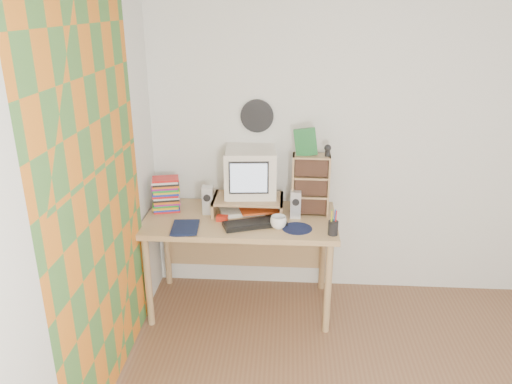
# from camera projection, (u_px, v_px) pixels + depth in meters

# --- Properties ---
(back_wall) EXTENTS (3.50, 0.00, 3.50)m
(back_wall) POSITION_uv_depth(u_px,v_px,m) (380.00, 141.00, 3.76)
(back_wall) COLOR silver
(back_wall) RESTS_ON floor
(left_wall) EXTENTS (0.00, 3.50, 3.50)m
(left_wall) POSITION_uv_depth(u_px,v_px,m) (50.00, 235.00, 2.24)
(left_wall) COLOR silver
(left_wall) RESTS_ON floor
(curtain) EXTENTS (0.00, 2.20, 2.20)m
(curtain) POSITION_uv_depth(u_px,v_px,m) (100.00, 213.00, 2.72)
(curtain) COLOR orange
(curtain) RESTS_ON left_wall
(wall_disc) EXTENTS (0.25, 0.02, 0.25)m
(wall_disc) POSITION_uv_depth(u_px,v_px,m) (257.00, 116.00, 3.74)
(wall_disc) COLOR black
(wall_disc) RESTS_ON back_wall
(desk) EXTENTS (1.40, 0.70, 0.75)m
(desk) POSITION_uv_depth(u_px,v_px,m) (241.00, 230.00, 3.77)
(desk) COLOR tan
(desk) RESTS_ON floor
(monitor_riser) EXTENTS (0.52, 0.30, 0.12)m
(monitor_riser) POSITION_uv_depth(u_px,v_px,m) (248.00, 201.00, 3.72)
(monitor_riser) COLOR tan
(monitor_riser) RESTS_ON desk
(crt_monitor) EXTENTS (0.40, 0.40, 0.35)m
(crt_monitor) POSITION_uv_depth(u_px,v_px,m) (250.00, 173.00, 3.69)
(crt_monitor) COLOR silver
(crt_monitor) RESTS_ON monitor_riser
(speaker_left) EXTENTS (0.08, 0.08, 0.21)m
(speaker_left) POSITION_uv_depth(u_px,v_px,m) (208.00, 200.00, 3.70)
(speaker_left) COLOR silver
(speaker_left) RESTS_ON desk
(speaker_right) EXTENTS (0.08, 0.08, 0.20)m
(speaker_right) POSITION_uv_depth(u_px,v_px,m) (296.00, 204.00, 3.63)
(speaker_right) COLOR silver
(speaker_right) RESTS_ON desk
(keyboard) EXTENTS (0.46, 0.29, 0.03)m
(keyboard) POSITION_uv_depth(u_px,v_px,m) (255.00, 224.00, 3.52)
(keyboard) COLOR black
(keyboard) RESTS_ON desk
(dvd_stack) EXTENTS (0.22, 0.18, 0.27)m
(dvd_stack) POSITION_uv_depth(u_px,v_px,m) (166.00, 193.00, 3.74)
(dvd_stack) COLOR brown
(dvd_stack) RESTS_ON desk
(cd_rack) EXTENTS (0.27, 0.15, 0.45)m
(cd_rack) POSITION_uv_depth(u_px,v_px,m) (311.00, 185.00, 3.65)
(cd_rack) COLOR tan
(cd_rack) RESTS_ON desk
(mug) EXTENTS (0.14, 0.14, 0.09)m
(mug) POSITION_uv_depth(u_px,v_px,m) (278.00, 222.00, 3.47)
(mug) COLOR white
(mug) RESTS_ON desk
(diary) EXTENTS (0.24, 0.19, 0.04)m
(diary) POSITION_uv_depth(u_px,v_px,m) (172.00, 226.00, 3.46)
(diary) COLOR #0F183A
(diary) RESTS_ON desk
(mousepad) EXTENTS (0.23, 0.23, 0.00)m
(mousepad) POSITION_uv_depth(u_px,v_px,m) (297.00, 228.00, 3.48)
(mousepad) COLOR black
(mousepad) RESTS_ON desk
(pen_cup) EXTENTS (0.07, 0.07, 0.14)m
(pen_cup) POSITION_uv_depth(u_px,v_px,m) (333.00, 225.00, 3.37)
(pen_cup) COLOR black
(pen_cup) RESTS_ON desk
(papers) EXTENTS (0.37, 0.31, 0.04)m
(papers) POSITION_uv_depth(u_px,v_px,m) (248.00, 209.00, 3.75)
(papers) COLOR white
(papers) RESTS_ON desk
(red_box) EXTENTS (0.08, 0.06, 0.04)m
(red_box) POSITION_uv_depth(u_px,v_px,m) (222.00, 218.00, 3.60)
(red_box) COLOR red
(red_box) RESTS_ON desk
(game_box) EXTENTS (0.15, 0.04, 0.20)m
(game_box) POSITION_uv_depth(u_px,v_px,m) (306.00, 142.00, 3.53)
(game_box) COLOR #1B602B
(game_box) RESTS_ON cd_rack
(webcam) EXTENTS (0.05, 0.05, 0.09)m
(webcam) POSITION_uv_depth(u_px,v_px,m) (328.00, 150.00, 3.53)
(webcam) COLOR black
(webcam) RESTS_ON cd_rack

